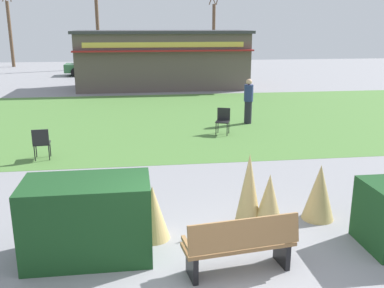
% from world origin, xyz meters
% --- Properties ---
extents(ground_plane, '(80.00, 80.00, 0.00)m').
position_xyz_m(ground_plane, '(0.00, 0.00, 0.00)').
color(ground_plane, gray).
extents(lawn_patch, '(36.00, 12.00, 0.01)m').
position_xyz_m(lawn_patch, '(0.00, 11.62, 0.00)').
color(lawn_patch, '#4C7A38').
rests_on(lawn_patch, ground_plane).
extents(park_bench, '(1.75, 0.74, 0.95)m').
position_xyz_m(park_bench, '(0.38, 0.27, 0.48)').
color(park_bench, olive).
rests_on(park_bench, ground_plane).
extents(hedge_left, '(1.99, 1.10, 1.30)m').
position_xyz_m(hedge_left, '(-1.91, 1.09, 0.65)').
color(hedge_left, '#19421E').
rests_on(hedge_left, ground_plane).
extents(ornamental_grass_behind_left, '(0.56, 0.56, 1.03)m').
position_xyz_m(ornamental_grass_behind_left, '(1.28, 1.72, 0.52)').
color(ornamental_grass_behind_left, tan).
rests_on(ornamental_grass_behind_left, ground_plane).
extents(ornamental_grass_behind_right, '(0.59, 0.59, 0.98)m').
position_xyz_m(ornamental_grass_behind_right, '(-0.86, 1.57, 0.49)').
color(ornamental_grass_behind_right, tan).
rests_on(ornamental_grass_behind_right, ground_plane).
extents(ornamental_grass_behind_center, '(0.51, 0.51, 1.39)m').
position_xyz_m(ornamental_grass_behind_center, '(0.94, 1.89, 0.69)').
color(ornamental_grass_behind_center, tan).
rests_on(ornamental_grass_behind_center, ground_plane).
extents(ornamental_grass_behind_far, '(0.61, 0.61, 1.09)m').
position_xyz_m(ornamental_grass_behind_far, '(2.34, 1.94, 0.55)').
color(ornamental_grass_behind_far, tan).
rests_on(ornamental_grass_behind_far, ground_plane).
extents(food_kiosk, '(10.00, 4.34, 3.30)m').
position_xyz_m(food_kiosk, '(0.61, 20.40, 1.66)').
color(food_kiosk, '#594C47').
rests_on(food_kiosk, ground_plane).
extents(cafe_chair_west, '(0.48, 0.48, 0.89)m').
position_xyz_m(cafe_chair_west, '(-3.70, 6.57, 0.53)').
color(cafe_chair_west, black).
rests_on(cafe_chair_west, ground_plane).
extents(cafe_chair_east, '(0.57, 0.57, 0.89)m').
position_xyz_m(cafe_chair_east, '(1.88, 8.79, 0.53)').
color(cafe_chair_east, black).
rests_on(cafe_chair_east, ground_plane).
extents(person_strolling, '(0.34, 0.34, 1.69)m').
position_xyz_m(person_strolling, '(3.15, 10.28, 0.86)').
color(person_strolling, '#23232D').
rests_on(person_strolling, ground_plane).
extents(parked_car_west_slot, '(4.23, 2.11, 1.20)m').
position_xyz_m(parked_car_west_slot, '(-3.98, 27.58, 0.64)').
color(parked_car_west_slot, '#2D6638').
rests_on(parked_car_west_slot, ground_plane).
extents(parked_car_center_slot, '(4.33, 2.32, 1.20)m').
position_xyz_m(parked_car_center_slot, '(1.46, 27.58, 0.64)').
color(parked_car_center_slot, navy).
rests_on(parked_car_center_slot, ground_plane).
extents(tree_left_bg, '(0.91, 0.96, 6.63)m').
position_xyz_m(tree_left_bg, '(-11.61, 35.19, 2.95)').
color(tree_left_bg, brown).
rests_on(tree_left_bg, ground_plane).
extents(tree_right_bg, '(0.91, 0.96, 6.40)m').
position_xyz_m(tree_right_bg, '(6.07, 33.44, 2.83)').
color(tree_right_bg, brown).
rests_on(tree_right_bg, ground_plane).
extents(tree_center_bg, '(0.91, 0.96, 7.49)m').
position_xyz_m(tree_center_bg, '(-3.91, 32.41, 3.38)').
color(tree_center_bg, brown).
rests_on(tree_center_bg, ground_plane).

